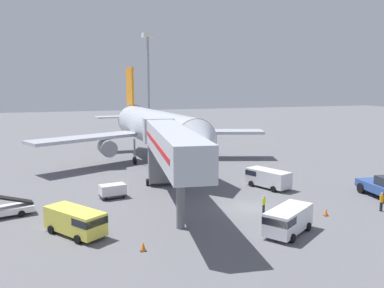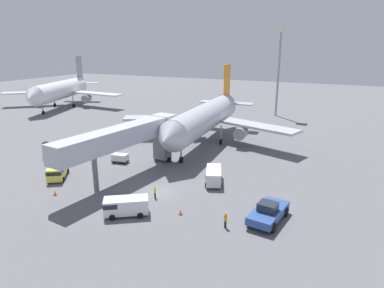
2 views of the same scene
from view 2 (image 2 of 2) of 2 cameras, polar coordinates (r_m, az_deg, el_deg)
The scene contains 15 objects.
ground_plane at distance 45.95m, azimuth -5.70°, elevation -8.05°, with size 300.00×300.00×0.00m, color slate.
airplane_at_gate at distance 66.36m, azimuth 2.36°, elevation 4.53°, with size 36.44×37.93×14.76m.
jet_bridge at distance 50.24m, azimuth -10.76°, elevation 1.19°, with size 6.17×23.12×7.86m.
pushback_tug at distance 39.20m, azimuth 12.74°, elevation -11.16°, with size 3.73×6.71×2.32m.
belt_loader_truck at distance 62.54m, azimuth -21.37°, elevation -1.71°, with size 6.08×3.30×2.90m.
service_van_far_center at distance 48.39m, azimuth 3.69°, elevation -5.19°, with size 3.82×5.58×2.07m.
service_van_mid_right at distance 53.69m, azimuth -21.75°, elevation -4.17°, with size 4.75×5.64×2.05m.
service_van_near_left at distance 40.21m, azimuth -11.27°, elevation -10.15°, with size 5.35×4.53×2.07m.
baggage_cart_outer_right at distance 57.81m, azimuth -12.05°, elevation -2.29°, with size 2.80×1.88×1.44m.
ground_crew_worker_foreground at distance 43.87m, azimuth -6.27°, elevation -8.07°, with size 0.34×0.34×1.61m.
ground_crew_worker_midground at distance 37.20m, azimuth 5.66°, elevation -12.62°, with size 0.48×0.48×1.79m.
safety_cone_alpha at distance 48.08m, azimuth -22.10°, elevation -7.68°, with size 0.43×0.43×0.66m.
safety_cone_bravo at distance 39.92m, azimuth -1.96°, elevation -11.43°, with size 0.42×0.42×0.65m.
airplane_background at distance 114.57m, azimuth -21.14°, elevation 8.52°, with size 37.74×35.64×15.35m.
apron_light_mast at distance 95.75m, azimuth 14.58°, elevation 14.32°, with size 2.40×2.40×23.29m.
Camera 2 is at (21.82, -35.76, 18.90)m, focal length 31.60 mm.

